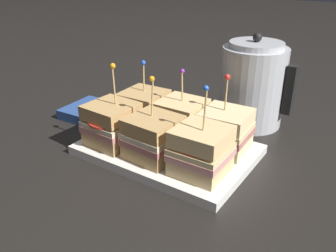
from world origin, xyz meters
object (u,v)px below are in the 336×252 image
Objects in this scene: serving_platter at (168,150)px; sandwich_front_left at (112,124)px; sandwich_front_center at (153,137)px; kettle_steel at (253,85)px; sandwich_back_center at (181,119)px; napkin_stack at (92,111)px; sandwich_front_right at (201,151)px; sandwich_back_right at (225,130)px; sandwich_back_left at (144,109)px.

sandwich_front_left is (-0.10, -0.05, 0.05)m from serving_platter.
kettle_steel reaches higher than sandwich_front_center.
serving_platter is at bearing -88.68° from sandwich_back_center.
sandwich_front_right is at bearing -15.15° from napkin_stack.
sandwich_front_left is 0.10m from sandwich_front_center.
sandwich_front_left is 0.14m from sandwich_back_center.
kettle_steel is (-0.02, 0.28, 0.04)m from sandwich_front_right.
sandwich_back_right is at bearing 27.45° from sandwich_front_left.
sandwich_back_center is 0.97× the size of sandwich_back_right.
napkin_stack is (-0.34, -0.18, -0.08)m from kettle_steel.
serving_platter is 0.27m from napkin_stack.
serving_platter is 0.07m from sandwich_back_center.
sandwich_back_left is (-0.10, 0.05, 0.05)m from serving_platter.
sandwich_front_right is 1.28× the size of napkin_stack.
sandwich_back_center is at bearing -0.28° from napkin_stack.
sandwich_back_left is at bearing 87.87° from sandwich_front_left.
sandwich_back_left is (0.00, 0.10, -0.00)m from sandwich_front_left.
napkin_stack is (-0.36, -0.00, -0.05)m from sandwich_back_right.
kettle_steel is 1.70× the size of napkin_stack.
sandwich_front_left is at bearing -152.92° from serving_platter.
sandwich_front_right reaches higher than sandwich_back_left.
sandwich_front_left is 1.03× the size of sandwich_front_right.
sandwich_back_right is 1.20× the size of napkin_stack.
sandwich_front_right is at bearing 1.10° from sandwich_front_left.
sandwich_front_center is (0.10, 0.00, -0.00)m from sandwich_front_left.
sandwich_back_center is (-0.00, 0.10, -0.00)m from sandwich_front_center.
napkin_stack is (-0.26, 0.05, 0.00)m from serving_platter.
sandwich_back_center is 0.27m from napkin_stack.
kettle_steel reaches higher than sandwich_back_right.
sandwich_back_center is at bearing -113.70° from kettle_steel.
serving_platter is at bearing 27.08° from sandwich_front_left.
sandwich_back_right is at bearing 27.82° from serving_platter.
kettle_steel is at bearing 46.11° from sandwich_back_left.
sandwich_back_right is at bearing 91.22° from sandwich_front_right.
sandwich_front_left is 0.20m from napkin_stack.
kettle_steel is at bearing 71.23° from serving_platter.
sandwich_back_left is at bearing 134.07° from sandwich_front_center.
sandwich_back_left is at bearing -179.47° from sandwich_back_right.
sandwich_front_right is at bearing -25.38° from serving_platter.
napkin_stack is at bearing -179.92° from sandwich_back_right.
sandwich_back_right is (0.10, 0.10, 0.00)m from sandwich_front_center.
sandwich_front_right is 0.14m from sandwich_back_center.
sandwich_front_right is at bearing -88.78° from sandwich_back_right.
sandwich_back_right is at bearing 45.54° from sandwich_front_center.
serving_platter is 0.12m from sandwich_front_right.
kettle_steel is (0.08, 0.23, 0.09)m from serving_platter.
kettle_steel reaches higher than sandwich_back_left.
sandwich_front_left is at bearing -178.90° from sandwich_front_right.
sandwich_front_left reaches higher than sandwich_back_left.
sandwich_back_left and sandwich_back_center have the same top height.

